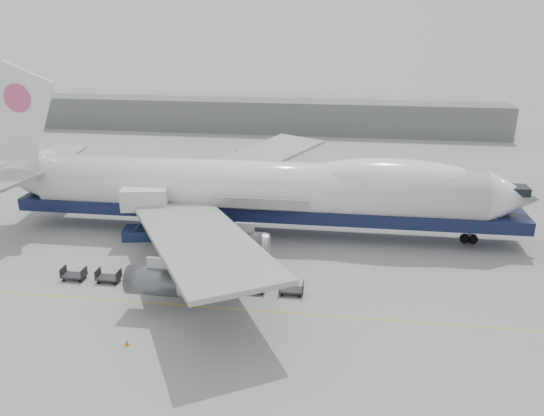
# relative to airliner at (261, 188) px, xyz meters

# --- Properties ---
(ground) EXTENTS (260.00, 260.00, 0.00)m
(ground) POSITION_rel_airliner_xyz_m (-0.64, -12.00, -5.62)
(ground) COLOR gray
(ground) RESTS_ON ground
(apron_line) EXTENTS (60.00, 0.15, 0.01)m
(apron_line) POSITION_rel_airliner_xyz_m (-0.64, -18.00, -5.62)
(apron_line) COLOR gold
(apron_line) RESTS_ON ground
(hangar) EXTENTS (110.00, 8.00, 7.00)m
(hangar) POSITION_rel_airliner_xyz_m (-10.64, 58.00, -2.12)
(hangar) COLOR slate
(hangar) RESTS_ON ground
(airliner) EXTENTS (67.00, 55.30, 19.98)m
(airliner) POSITION_rel_airliner_xyz_m (0.00, 0.00, 0.00)
(airliner) COLOR white
(airliner) RESTS_ON ground
(catering_truck) EXTENTS (6.11, 4.67, 6.26)m
(catering_truck) POSITION_rel_airliner_xyz_m (-13.07, -3.48, -2.16)
(catering_truck) COLOR navy
(catering_truck) RESTS_ON ground
(traffic_cone) EXTENTS (0.36, 0.36, 0.53)m
(traffic_cone) POSITION_rel_airliner_xyz_m (-7.17, -24.62, -5.38)
(traffic_cone) COLOR orange
(traffic_cone) RESTS_ON ground
(dolly_0) EXTENTS (2.30, 1.35, 1.30)m
(dolly_0) POSITION_rel_airliner_xyz_m (-16.76, -14.62, -5.09)
(dolly_0) COLOR #2D2D30
(dolly_0) RESTS_ON ground
(dolly_1) EXTENTS (2.30, 1.35, 1.30)m
(dolly_1) POSITION_rel_airliner_xyz_m (-13.11, -14.62, -5.09)
(dolly_1) COLOR #2D2D30
(dolly_1) RESTS_ON ground
(dolly_2) EXTENTS (2.30, 1.35, 1.30)m
(dolly_2) POSITION_rel_airliner_xyz_m (-9.46, -14.62, -5.09)
(dolly_2) COLOR #2D2D30
(dolly_2) RESTS_ON ground
(dolly_3) EXTENTS (2.30, 1.35, 1.30)m
(dolly_3) POSITION_rel_airliner_xyz_m (-5.81, -14.62, -5.09)
(dolly_3) COLOR #2D2D30
(dolly_3) RESTS_ON ground
(dolly_4) EXTENTS (2.30, 1.35, 1.30)m
(dolly_4) POSITION_rel_airliner_xyz_m (-2.16, -14.62, -5.09)
(dolly_4) COLOR #2D2D30
(dolly_4) RESTS_ON ground
(dolly_5) EXTENTS (2.30, 1.35, 1.30)m
(dolly_5) POSITION_rel_airliner_xyz_m (1.49, -14.62, -5.09)
(dolly_5) COLOR #2D2D30
(dolly_5) RESTS_ON ground
(dolly_6) EXTENTS (2.30, 1.35, 1.30)m
(dolly_6) POSITION_rel_airliner_xyz_m (5.15, -14.62, -5.09)
(dolly_6) COLOR #2D2D30
(dolly_6) RESTS_ON ground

